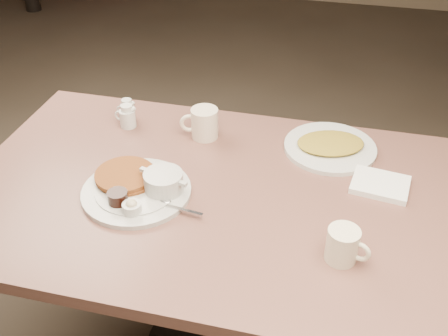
% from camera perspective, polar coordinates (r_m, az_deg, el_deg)
% --- Properties ---
extents(diner_table, '(1.50, 0.90, 0.75)m').
position_cam_1_polar(diner_table, '(1.61, -0.17, -7.33)').
color(diner_table, '#84564C').
rests_on(diner_table, ground).
extents(main_plate, '(0.40, 0.38, 0.07)m').
position_cam_1_polar(main_plate, '(1.50, -9.07, -1.95)').
color(main_plate, beige).
rests_on(main_plate, diner_table).
extents(coffee_mug_near, '(0.12, 0.10, 0.09)m').
position_cam_1_polar(coffee_mug_near, '(1.31, 12.76, -8.09)').
color(coffee_mug_near, white).
rests_on(coffee_mug_near, diner_table).
extents(napkin, '(0.17, 0.15, 0.02)m').
position_cam_1_polar(napkin, '(1.58, 16.50, -1.73)').
color(napkin, white).
rests_on(napkin, diner_table).
extents(coffee_mug_far, '(0.13, 0.11, 0.10)m').
position_cam_1_polar(coffee_mug_far, '(1.71, -2.22, 4.85)').
color(coffee_mug_far, '#F9E8CE').
rests_on(coffee_mug_far, diner_table).
extents(creamer_left, '(0.08, 0.07, 0.08)m').
position_cam_1_polar(creamer_left, '(1.80, -10.39, 5.46)').
color(creamer_left, silver).
rests_on(creamer_left, diner_table).
extents(creamer_right, '(0.07, 0.06, 0.08)m').
position_cam_1_polar(creamer_right, '(1.84, -10.37, 6.08)').
color(creamer_right, silver).
rests_on(creamer_right, diner_table).
extents(hash_plate, '(0.37, 0.37, 0.04)m').
position_cam_1_polar(hash_plate, '(1.70, 11.38, 2.33)').
color(hash_plate, silver).
rests_on(hash_plate, diner_table).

